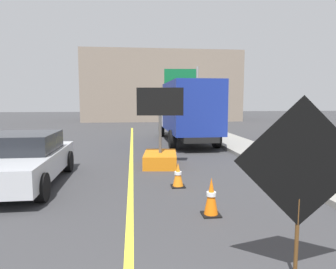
{
  "coord_description": "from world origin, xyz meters",
  "views": [
    {
      "loc": [
        0.09,
        -0.77,
        2.27
      ],
      "look_at": [
        0.85,
        5.84,
        1.51
      ],
      "focal_mm": 32.27,
      "sensor_mm": 36.0,
      "label": 1
    }
  ],
  "objects_px": {
    "traffic_cone_near_sign": "(211,197)",
    "arrow_board_trailer": "(160,152)",
    "box_truck": "(187,110)",
    "highway_guide_sign": "(188,86)",
    "roadwork_sign": "(300,166)",
    "pickup_car": "(21,159)",
    "traffic_cone_mid_lane": "(178,175)"
  },
  "relations": [
    {
      "from": "traffic_cone_near_sign",
      "to": "arrow_board_trailer",
      "type": "bearing_deg",
      "value": 97.12
    },
    {
      "from": "box_truck",
      "to": "highway_guide_sign",
      "type": "height_order",
      "value": "highway_guide_sign"
    },
    {
      "from": "roadwork_sign",
      "to": "pickup_car",
      "type": "height_order",
      "value": "roadwork_sign"
    },
    {
      "from": "pickup_car",
      "to": "traffic_cone_near_sign",
      "type": "bearing_deg",
      "value": -31.04
    },
    {
      "from": "traffic_cone_near_sign",
      "to": "box_truck",
      "type": "bearing_deg",
      "value": 82.59
    },
    {
      "from": "arrow_board_trailer",
      "to": "box_truck",
      "type": "relative_size",
      "value": 0.35
    },
    {
      "from": "box_truck",
      "to": "highway_guide_sign",
      "type": "distance_m",
      "value": 8.92
    },
    {
      "from": "arrow_board_trailer",
      "to": "pickup_car",
      "type": "height_order",
      "value": "arrow_board_trailer"
    },
    {
      "from": "box_truck",
      "to": "highway_guide_sign",
      "type": "xyz_separation_m",
      "value": [
        1.61,
        8.62,
        1.68
      ]
    },
    {
      "from": "arrow_board_trailer",
      "to": "roadwork_sign",
      "type": "bearing_deg",
      "value": -80.78
    },
    {
      "from": "highway_guide_sign",
      "to": "arrow_board_trailer",
      "type": "bearing_deg",
      "value": -103.97
    },
    {
      "from": "pickup_car",
      "to": "traffic_cone_mid_lane",
      "type": "bearing_deg",
      "value": -9.39
    },
    {
      "from": "arrow_board_trailer",
      "to": "pickup_car",
      "type": "relative_size",
      "value": 0.61
    },
    {
      "from": "arrow_board_trailer",
      "to": "box_truck",
      "type": "bearing_deg",
      "value": 71.09
    },
    {
      "from": "pickup_car",
      "to": "box_truck",
      "type": "bearing_deg",
      "value": 52.49
    },
    {
      "from": "roadwork_sign",
      "to": "pickup_car",
      "type": "relative_size",
      "value": 0.53
    },
    {
      "from": "arrow_board_trailer",
      "to": "highway_guide_sign",
      "type": "bearing_deg",
      "value": 76.03
    },
    {
      "from": "arrow_board_trailer",
      "to": "traffic_cone_near_sign",
      "type": "bearing_deg",
      "value": -82.88
    },
    {
      "from": "arrow_board_trailer",
      "to": "pickup_car",
      "type": "distance_m",
      "value": 4.4
    },
    {
      "from": "box_truck",
      "to": "arrow_board_trailer",
      "type": "bearing_deg",
      "value": -108.91
    },
    {
      "from": "arrow_board_trailer",
      "to": "traffic_cone_mid_lane",
      "type": "bearing_deg",
      "value": -85.11
    },
    {
      "from": "box_truck",
      "to": "pickup_car",
      "type": "height_order",
      "value": "box_truck"
    },
    {
      "from": "pickup_car",
      "to": "highway_guide_sign",
      "type": "distance_m",
      "value": 18.09
    },
    {
      "from": "roadwork_sign",
      "to": "box_truck",
      "type": "distance_m",
      "value": 12.57
    },
    {
      "from": "arrow_board_trailer",
      "to": "traffic_cone_near_sign",
      "type": "relative_size",
      "value": 3.53
    },
    {
      "from": "arrow_board_trailer",
      "to": "box_truck",
      "type": "distance_m",
      "value": 6.1
    },
    {
      "from": "traffic_cone_near_sign",
      "to": "traffic_cone_mid_lane",
      "type": "bearing_deg",
      "value": 100.02
    },
    {
      "from": "roadwork_sign",
      "to": "traffic_cone_mid_lane",
      "type": "height_order",
      "value": "roadwork_sign"
    },
    {
      "from": "traffic_cone_mid_lane",
      "to": "highway_guide_sign",
      "type": "bearing_deg",
      "value": 78.91
    },
    {
      "from": "box_truck",
      "to": "traffic_cone_near_sign",
      "type": "bearing_deg",
      "value": -97.41
    },
    {
      "from": "highway_guide_sign",
      "to": "pickup_car",
      "type": "bearing_deg",
      "value": -114.7
    },
    {
      "from": "roadwork_sign",
      "to": "box_truck",
      "type": "bearing_deg",
      "value": 86.29
    }
  ]
}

